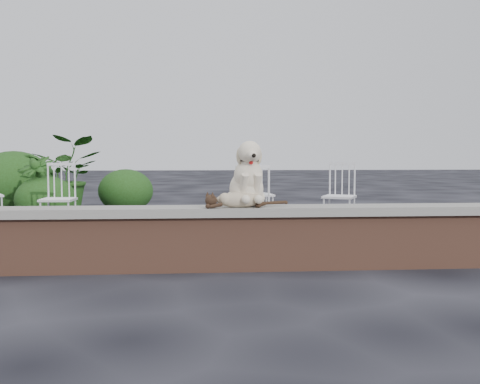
{
  "coord_description": "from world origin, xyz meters",
  "views": [
    {
      "loc": [
        -0.02,
        -5.06,
        1.07
      ],
      "look_at": [
        0.39,
        0.2,
        0.7
      ],
      "focal_mm": 41.62,
      "sensor_mm": 36.0,
      "label": 1
    }
  ],
  "objects": [
    {
      "name": "chair_c",
      "position": [
        0.57,
        1.15,
        0.47
      ],
      "size": [
        0.61,
        0.61,
        0.94
      ],
      "primitive_type": null,
      "rotation": [
        0.0,
        0.0,
        3.24
      ],
      "color": "white",
      "rests_on": "ground"
    },
    {
      "name": "brick_wall",
      "position": [
        0.0,
        0.0,
        0.25
      ],
      "size": [
        6.0,
        0.3,
        0.5
      ],
      "primitive_type": "cube",
      "color": "brown",
      "rests_on": "ground"
    },
    {
      "name": "capstone",
      "position": [
        0.0,
        0.0,
        0.54
      ],
      "size": [
        6.2,
        0.4,
        0.08
      ],
      "primitive_type": "cube",
      "color": "slate",
      "rests_on": "brick_wall"
    },
    {
      "name": "shrubbery",
      "position": [
        -2.78,
        5.18,
        0.46
      ],
      "size": [
        3.25,
        2.58,
        1.17
      ],
      "color": "#1D3D11",
      "rests_on": "ground"
    },
    {
      "name": "chair_b",
      "position": [
        -1.87,
        2.48,
        0.47
      ],
      "size": [
        0.58,
        0.58,
        0.94
      ],
      "primitive_type": null,
      "rotation": [
        0.0,
        0.0,
        -0.03
      ],
      "color": "white",
      "rests_on": "ground"
    },
    {
      "name": "dog",
      "position": [
        0.44,
        0.07,
        0.89
      ],
      "size": [
        0.47,
        0.58,
        0.61
      ],
      "primitive_type": null,
      "rotation": [
        0.0,
        0.0,
        0.14
      ],
      "color": "beige",
      "rests_on": "capstone"
    },
    {
      "name": "cat",
      "position": [
        0.36,
        -0.08,
        0.66
      ],
      "size": [
        0.95,
        0.35,
        0.16
      ],
      "primitive_type": null,
      "rotation": [
        0.0,
        0.0,
        0.14
      ],
      "color": "tan",
      "rests_on": "capstone"
    },
    {
      "name": "chair_e",
      "position": [
        0.88,
        3.14,
        0.47
      ],
      "size": [
        0.64,
        0.64,
        0.94
      ],
      "primitive_type": null,
      "rotation": [
        0.0,
        0.0,
        1.72
      ],
      "color": "white",
      "rests_on": "ground"
    },
    {
      "name": "potted_plant_b",
      "position": [
        -2.54,
        3.86,
        0.51
      ],
      "size": [
        0.75,
        0.75,
        1.02
      ],
      "primitive_type": "imported",
      "rotation": [
        0.0,
        0.0,
        -0.39
      ],
      "color": "#1D3D11",
      "rests_on": "ground"
    },
    {
      "name": "chair_d",
      "position": [
        2.0,
        2.67,
        0.47
      ],
      "size": [
        0.75,
        0.75,
        0.94
      ],
      "primitive_type": null,
      "rotation": [
        0.0,
        0.0,
        -0.46
      ],
      "color": "white",
      "rests_on": "ground"
    },
    {
      "name": "ground",
      "position": [
        0.0,
        0.0,
        0.0
      ],
      "size": [
        60.0,
        60.0,
        0.0
      ],
      "primitive_type": "plane",
      "color": "black",
      "rests_on": "ground"
    },
    {
      "name": "potted_plant_a",
      "position": [
        -2.27,
        4.66,
        0.68
      ],
      "size": [
        1.33,
        1.18,
        1.37
      ],
      "primitive_type": "imported",
      "rotation": [
        0.0,
        0.0,
        0.1
      ],
      "color": "#1D3D11",
      "rests_on": "ground"
    }
  ]
}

